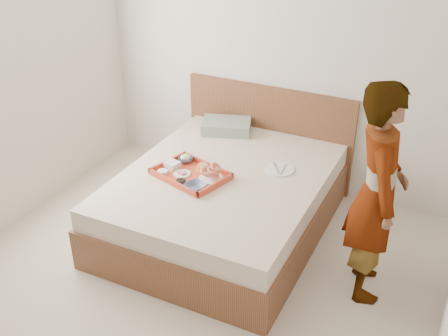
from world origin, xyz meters
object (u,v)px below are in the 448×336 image
person (377,194)px  dinner_plate (280,170)px  tray (191,174)px  bed (224,201)px

person → dinner_plate: bearing=43.6°
dinner_plate → person: person is taller
tray → person: 1.49m
tray → person: bearing=14.3°
tray → dinner_plate: (0.61, 0.41, -0.02)m
bed → tray: size_ratio=3.53×
bed → tray: bearing=-146.0°
bed → dinner_plate: dinner_plate is taller
bed → tray: 0.40m
tray → dinner_plate: bearing=50.4°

